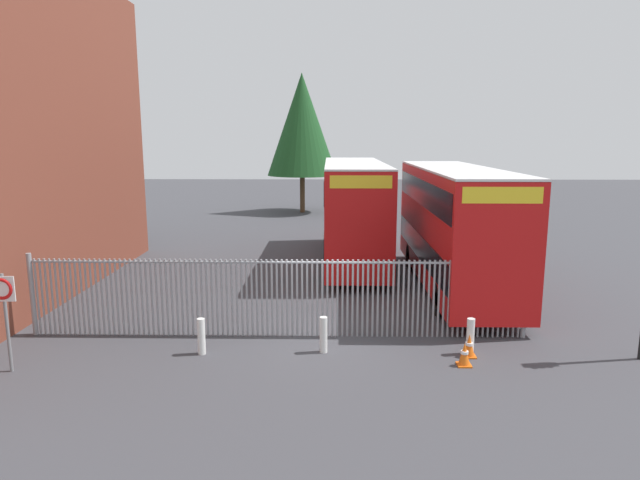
# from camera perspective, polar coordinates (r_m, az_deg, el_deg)

# --- Properties ---
(ground_plane) EXTENTS (100.00, 100.00, 0.00)m
(ground_plane) POSITION_cam_1_polar(r_m,az_deg,el_deg) (23.50, 0.17, -3.00)
(ground_plane) COLOR #3D3D42
(palisade_fence) EXTENTS (13.87, 0.14, 2.35)m
(palisade_fence) POSITION_cam_1_polar(r_m,az_deg,el_deg) (15.53, -4.44, -5.68)
(palisade_fence) COLOR gray
(palisade_fence) RESTS_ON ground
(double_decker_bus_near_gate) EXTENTS (2.54, 10.81, 4.42)m
(double_decker_bus_near_gate) POSITION_cam_1_polar(r_m,az_deg,el_deg) (20.79, 13.66, 1.71)
(double_decker_bus_near_gate) COLOR red
(double_decker_bus_near_gate) RESTS_ON ground
(double_decker_bus_behind_fence_left) EXTENTS (2.54, 10.81, 4.42)m
(double_decker_bus_behind_fence_left) POSITION_cam_1_polar(r_m,az_deg,el_deg) (24.53, 3.48, 3.31)
(double_decker_bus_behind_fence_left) COLOR red
(double_decker_bus_behind_fence_left) RESTS_ON ground
(bollard_near_left) EXTENTS (0.20, 0.20, 0.95)m
(bollard_near_left) POSITION_cam_1_polar(r_m,az_deg,el_deg) (14.76, -12.08, -9.65)
(bollard_near_left) COLOR silver
(bollard_near_left) RESTS_ON ground
(bollard_center_front) EXTENTS (0.20, 0.20, 0.95)m
(bollard_center_front) POSITION_cam_1_polar(r_m,az_deg,el_deg) (14.56, 0.36, -9.70)
(bollard_center_front) COLOR silver
(bollard_center_front) RESTS_ON ground
(bollard_near_right) EXTENTS (0.20, 0.20, 0.95)m
(bollard_near_right) POSITION_cam_1_polar(r_m,az_deg,el_deg) (14.95, 15.18, -9.52)
(bollard_near_right) COLOR silver
(bollard_near_right) RESTS_ON ground
(traffic_cone_by_gate) EXTENTS (0.34, 0.34, 0.59)m
(traffic_cone_by_gate) POSITION_cam_1_polar(r_m,az_deg,el_deg) (14.83, 15.07, -10.46)
(traffic_cone_by_gate) COLOR orange
(traffic_cone_by_gate) RESTS_ON ground
(traffic_cone_mid_forecourt) EXTENTS (0.34, 0.34, 0.59)m
(traffic_cone_mid_forecourt) POSITION_cam_1_polar(r_m,az_deg,el_deg) (14.26, 14.61, -11.30)
(traffic_cone_mid_forecourt) COLOR orange
(traffic_cone_mid_forecourt) RESTS_ON ground
(speed_limit_sign_post) EXTENTS (0.60, 0.14, 2.40)m
(speed_limit_sign_post) POSITION_cam_1_polar(r_m,az_deg,el_deg) (14.92, -29.74, -5.38)
(speed_limit_sign_post) COLOR slate
(speed_limit_sign_post) RESTS_ON ground
(tree_tall_back) EXTENTS (5.08, 5.08, 9.99)m
(tree_tall_back) POSITION_cam_1_polar(r_m,az_deg,el_deg) (40.82, -1.86, 11.74)
(tree_tall_back) COLOR #4C3823
(tree_tall_back) RESTS_ON ground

